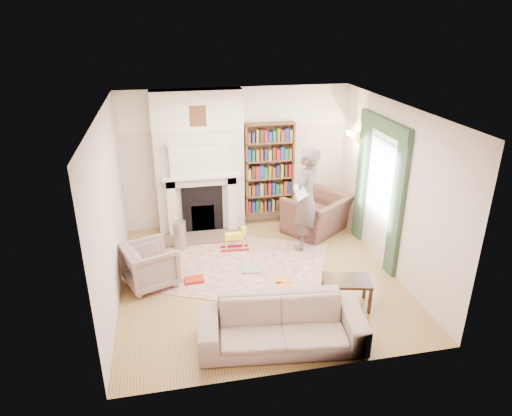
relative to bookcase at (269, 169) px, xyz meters
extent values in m
plane|color=brown|center=(-0.65, -2.12, -1.18)|extent=(4.50, 4.50, 0.00)
plane|color=white|center=(-0.65, -2.12, 1.62)|extent=(4.50, 4.50, 0.00)
plane|color=beige|center=(-0.65, 0.13, 0.22)|extent=(4.50, 0.00, 4.50)
plane|color=beige|center=(-0.65, -4.37, 0.22)|extent=(4.50, 0.00, 4.50)
plane|color=beige|center=(-2.90, -2.12, 0.22)|extent=(0.00, 4.50, 4.50)
plane|color=beige|center=(1.60, -2.12, 0.22)|extent=(0.00, 4.50, 4.50)
cube|color=beige|center=(-1.40, -0.04, 0.22)|extent=(1.70, 0.35, 2.80)
cube|color=silver|center=(-1.40, -0.33, 0.04)|extent=(1.47, 0.24, 0.05)
cube|color=black|center=(-1.40, -0.24, -0.68)|extent=(0.80, 0.06, 0.96)
cube|color=silver|center=(-1.40, -0.31, 0.38)|extent=(1.15, 0.18, 0.62)
cube|color=brown|center=(0.00, 0.00, 0.00)|extent=(1.00, 0.24, 1.85)
cube|color=silver|center=(1.58, -1.72, 0.27)|extent=(0.02, 0.90, 1.30)
cube|color=#2A422D|center=(1.55, -2.42, 0.02)|extent=(0.07, 0.32, 2.40)
cube|color=#2A422D|center=(1.55, -1.02, 0.02)|extent=(0.07, 0.32, 2.40)
cube|color=#2A422D|center=(1.54, -1.72, 1.20)|extent=(0.09, 1.70, 0.24)
cube|color=beige|center=(-0.93, -1.69, -1.17)|extent=(3.56, 3.22, 0.01)
imported|color=#442D24|center=(0.84, -0.65, -0.79)|extent=(1.55, 1.52, 0.76)
imported|color=#B3A294|center=(-2.40, -1.98, -0.82)|extent=(0.98, 0.97, 0.70)
imported|color=#AFA390|center=(-0.70, -3.83, -0.86)|extent=(2.25, 1.09, 0.63)
imported|color=#554944|center=(0.39, -1.25, -0.20)|extent=(0.83, 0.83, 1.95)
cube|color=silver|center=(0.24, -1.45, 0.06)|extent=(0.37, 0.37, 0.27)
cylinder|color=#9DA0A5|center=(-1.88, -0.85, -0.90)|extent=(0.30, 0.30, 0.55)
cube|color=#E9CA52|center=(-0.74, -1.87, -1.15)|extent=(0.38, 0.38, 0.03)
cube|color=#AC2013|center=(-1.73, -2.06, -1.14)|extent=(0.32, 0.22, 0.05)
cube|color=red|center=(-0.34, -2.51, -1.16)|extent=(0.30, 0.27, 0.02)
cube|color=red|center=(-0.32, -2.34, -1.16)|extent=(0.26, 0.20, 0.02)
camera|label=1|loc=(-2.01, -8.57, 2.90)|focal=32.00mm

